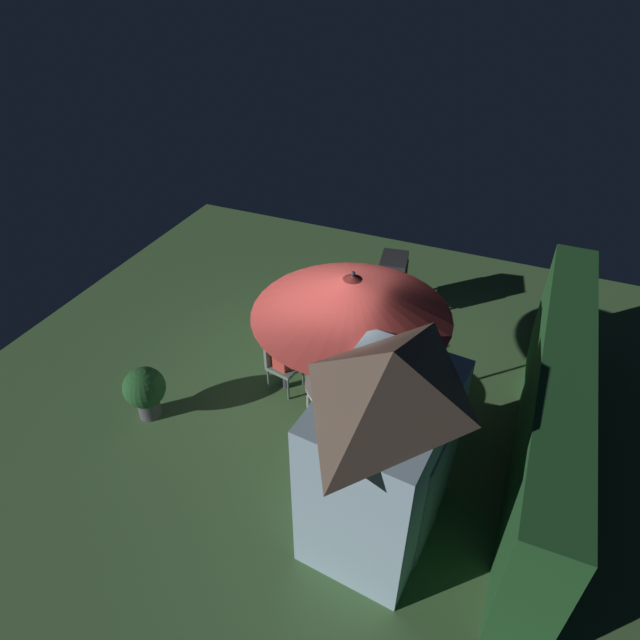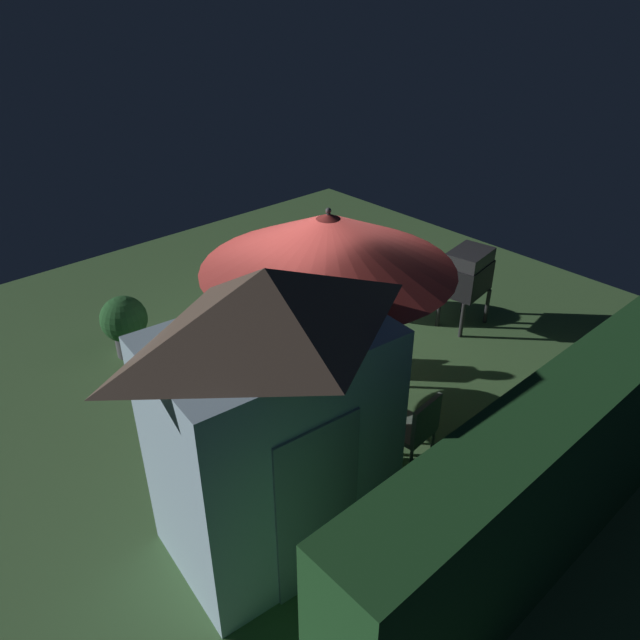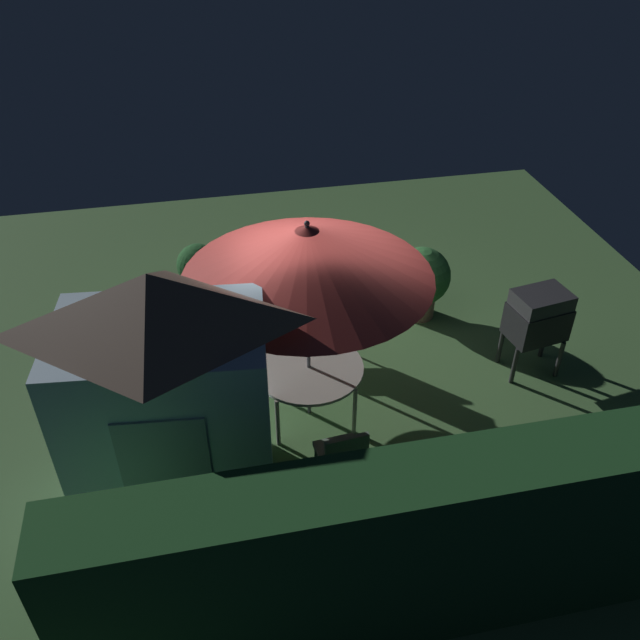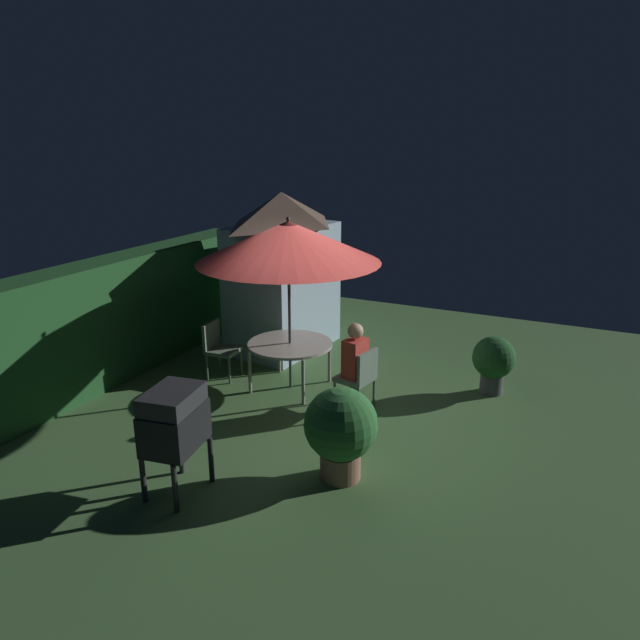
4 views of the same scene
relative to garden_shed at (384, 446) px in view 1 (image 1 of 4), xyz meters
The scene contains 11 objects.
ground_plane 2.94m from the garden_shed, 137.72° to the right, with size 11.00×11.00×0.00m, color #47703D.
hedge_backdrop 2.64m from the garden_shed, 137.28° to the left, with size 5.72×0.63×1.90m.
garden_shed is the anchor object (origin of this frame).
patio_table 1.97m from the garden_shed, 147.72° to the right, with size 1.28×1.28×0.72m.
patio_umbrella 2.00m from the garden_shed, 147.72° to the right, with size 2.68×2.68×2.61m.
bbq_grill 4.69m from the garden_shed, 165.23° to the right, with size 0.77×0.60×1.20m.
chair_near_shed 2.98m from the garden_shed, 129.05° to the right, with size 0.54×0.55×0.90m.
chair_far_side 1.90m from the garden_shed, behind, with size 0.50×0.51×0.90m.
potted_plant_by_shed 4.47m from the garden_shed, 142.70° to the right, with size 0.83×0.83×1.08m.
potted_plant_by_grill 3.92m from the garden_shed, 96.14° to the right, with size 0.63×0.63×0.88m.
person_in_red 2.84m from the garden_shed, 129.86° to the right, with size 0.38×0.30×1.26m.
Camera 1 is at (5.89, 2.63, 6.13)m, focal length 30.22 mm.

